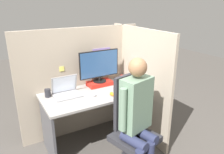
# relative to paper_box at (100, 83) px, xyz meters

# --- Properties ---
(cubicle_panel_back) EXTENTS (1.85, 0.05, 1.58)m
(cubicle_panel_back) POSITION_rel_paper_box_xyz_m (-0.20, 0.17, 0.01)
(cubicle_panel_back) COLOR tan
(cubicle_panel_back) RESTS_ON ground
(cubicle_panel_right) EXTENTS (0.04, 1.35, 1.58)m
(cubicle_panel_right) POSITION_rel_paper_box_xyz_m (0.49, -0.28, 0.01)
(cubicle_panel_right) COLOR tan
(cubicle_panel_right) RESTS_ON ground
(desk) EXTENTS (1.35, 0.71, 0.75)m
(desk) POSITION_rel_paper_box_xyz_m (-0.21, -0.21, -0.22)
(desk) COLOR #9E9993
(desk) RESTS_ON ground
(paper_box) EXTENTS (0.36, 0.20, 0.06)m
(paper_box) POSITION_rel_paper_box_xyz_m (0.00, 0.00, 0.00)
(paper_box) COLOR red
(paper_box) RESTS_ON desk
(monitor) EXTENTS (0.60, 0.19, 0.46)m
(monitor) POSITION_rel_paper_box_xyz_m (0.00, 0.00, 0.27)
(monitor) COLOR black
(monitor) RESTS_ON paper_box
(laptop) EXTENTS (0.34, 0.25, 0.26)m
(laptop) POSITION_rel_paper_box_xyz_m (-0.54, -0.11, 0.02)
(laptop) COLOR #99999E
(laptop) RESTS_ON desk
(mouse) EXTENTS (0.07, 0.05, 0.03)m
(mouse) POSITION_rel_paper_box_xyz_m (-0.25, -0.31, -0.01)
(mouse) COLOR silver
(mouse) RESTS_ON desk
(stapler) EXTENTS (0.04, 0.17, 0.05)m
(stapler) POSITION_rel_paper_box_xyz_m (0.36, -0.29, -0.00)
(stapler) COLOR black
(stapler) RESTS_ON desk
(carrot_toy) EXTENTS (0.05, 0.14, 0.05)m
(carrot_toy) POSITION_rel_paper_box_xyz_m (-0.03, -0.45, -0.01)
(carrot_toy) COLOR orange
(carrot_toy) RESTS_ON desk
(office_chair) EXTENTS (0.56, 0.61, 1.12)m
(office_chair) POSITION_rel_paper_box_xyz_m (-0.01, -0.83, -0.23)
(office_chair) COLOR #2D2D33
(office_chair) RESTS_ON ground
(person) EXTENTS (0.47, 0.48, 1.38)m
(person) POSITION_rel_paper_box_xyz_m (-0.05, -1.00, 0.01)
(person) COLOR #282D4C
(person) RESTS_ON ground
(coffee_mug) EXTENTS (0.07, 0.07, 0.08)m
(coffee_mug) POSITION_rel_paper_box_xyz_m (0.40, 0.01, 0.01)
(coffee_mug) COLOR #A3332D
(coffee_mug) RESTS_ON desk
(pen_cup) EXTENTS (0.08, 0.08, 0.11)m
(pen_cup) POSITION_rel_paper_box_xyz_m (-0.76, -0.03, 0.02)
(pen_cup) COLOR #28282D
(pen_cup) RESTS_ON desk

